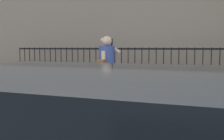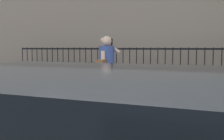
% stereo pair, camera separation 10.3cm
% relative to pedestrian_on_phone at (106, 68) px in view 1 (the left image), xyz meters
% --- Properties ---
extents(sidewalk, '(28.00, 4.40, 0.15)m').
position_rel_pedestrian_on_phone_xyz_m(sidewalk, '(0.39, 0.06, -1.06)').
color(sidewalk, '#9E9B93').
rests_on(sidewalk, ground).
extents(iron_fence, '(12.03, 0.04, 1.60)m').
position_rel_pedestrian_on_phone_xyz_m(iron_fence, '(0.39, 3.76, -0.11)').
color(iron_fence, black).
rests_on(iron_fence, ground).
extents(pedestrian_on_phone, '(0.49, 0.65, 1.69)m').
position_rel_pedestrian_on_phone_xyz_m(pedestrian_on_phone, '(0.00, 0.00, 0.00)').
color(pedestrian_on_phone, beige).
rests_on(pedestrian_on_phone, sidewalk).
extents(street_bench, '(1.60, 0.45, 0.95)m').
position_rel_pedestrian_on_phone_xyz_m(street_bench, '(-3.97, 1.31, -0.48)').
color(street_bench, brown).
rests_on(street_bench, sidewalk).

